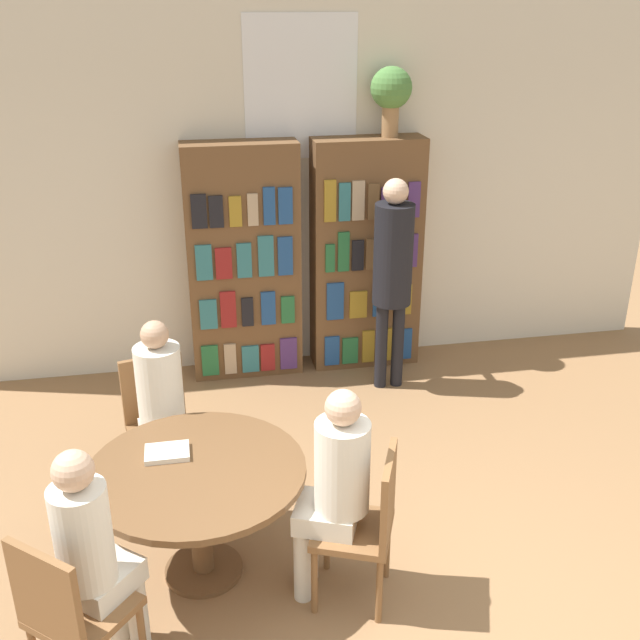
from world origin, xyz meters
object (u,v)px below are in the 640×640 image
chair_left_side (159,418)px  chair_far_side (368,520)px  seated_reader_left (162,403)px  librarian_standing (393,263)px  bookshelf_right (366,256)px  seated_reader_right (334,482)px  flower_vase (391,92)px  chair_near_camera (69,611)px  bookshelf_left (244,263)px  reading_table (198,487)px  seated_reader_back (93,549)px

chair_left_side → chair_far_side: size_ratio=1.00×
seated_reader_left → librarian_standing: librarian_standing is taller
bookshelf_right → chair_far_side: size_ratio=2.19×
seated_reader_left → seated_reader_right: bearing=117.0°
flower_vase → chair_near_camera: bearing=-125.9°
chair_far_side → seated_reader_left: 1.51m
bookshelf_left → reading_table: 2.55m
flower_vase → chair_far_side: bearing=-106.8°
bookshelf_right → seated_reader_back: size_ratio=1.58×
chair_left_side → flower_vase: bearing=-154.6°
flower_vase → chair_near_camera: flower_vase is taller
chair_near_camera → chair_far_side: bearing=54.0°
bookshelf_right → seated_reader_back: (-2.02, -3.04, -0.27)m
chair_far_side → seated_reader_left: seated_reader_left is taller
bookshelf_right → chair_near_camera: bookshelf_right is taller
chair_far_side → chair_near_camera: bearing=126.0°
reading_table → bookshelf_left: bearing=78.6°
reading_table → chair_left_side: chair_left_side is taller
chair_far_side → seated_reader_back: bearing=121.5°
chair_near_camera → bookshelf_right: bearing=96.3°
chair_near_camera → seated_reader_back: bearing=90.0°
chair_near_camera → chair_far_side: (1.46, 0.36, 0.00)m
chair_near_camera → librarian_standing: bearing=90.4°
seated_reader_right → chair_far_side: bearing=-90.0°
bookshelf_right → chair_left_side: size_ratio=2.19×
chair_far_side → seated_reader_back: seated_reader_back is taller
flower_vase → librarian_standing: 1.35m
reading_table → librarian_standing: bearing=50.4°
bookshelf_right → flower_vase: (0.17, 0.00, 1.34)m
bookshelf_left → seated_reader_left: bookshelf_left is taller
seated_reader_right → seated_reader_left: bearing=63.0°
flower_vase → bookshelf_left: bearing=-179.8°
bookshelf_left → chair_near_camera: 3.39m
seated_reader_back → chair_left_side: bearing=120.2°
seated_reader_left → seated_reader_back: seated_reader_back is taller
bookshelf_left → flower_vase: bearing=0.2°
chair_left_side → seated_reader_right: size_ratio=0.72×
flower_vase → seated_reader_left: (-1.89, -1.75, -1.61)m
seated_reader_left → bookshelf_left: bearing=-125.0°
bookshelf_right → seated_reader_right: bearing=-107.0°
reading_table → seated_reader_right: bearing=-22.2°
bookshelf_left → librarian_standing: bearing=-23.9°
reading_table → chair_far_side: bearing=-22.2°
chair_near_camera → seated_reader_left: bearing=113.9°
bookshelf_left → chair_near_camera: bookshelf_left is taller
seated_reader_left → librarian_standing: bearing=-159.3°
bookshelf_left → chair_far_side: 2.88m
seated_reader_left → chair_far_side: bearing=120.1°
seated_reader_left → librarian_standing: 2.22m
reading_table → librarian_standing: (1.63, 1.97, 0.50)m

